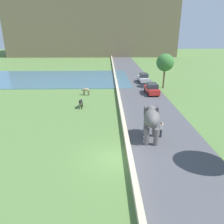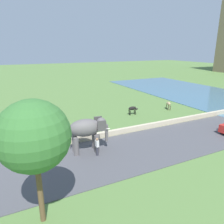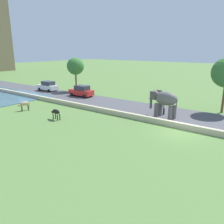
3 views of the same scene
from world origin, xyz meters
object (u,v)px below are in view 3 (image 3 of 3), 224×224
(person_beside_elephant, at_px, (164,108))
(cow_tan, at_px, (24,104))
(cow_black, at_px, (56,112))
(car_red, at_px, (81,91))
(car_white, at_px, (48,86))
(elephant, at_px, (164,100))

(person_beside_elephant, xyz_separation_m, cow_tan, (-8.39, 14.69, -0.04))
(cow_tan, distance_m, cow_black, 6.03)
(car_red, relative_size, car_white, 1.01)
(elephant, bearing_deg, cow_tan, 115.89)
(cow_tan, bearing_deg, car_red, 1.68)
(person_beside_elephant, xyz_separation_m, car_white, (2.05, 23.35, 0.03))
(cow_tan, bearing_deg, cow_black, -91.23)
(car_red, height_order, car_white, same)
(car_red, distance_m, cow_tan, 10.45)
(person_beside_elephant, xyz_separation_m, cow_black, (-8.52, 8.66, -0.04))
(car_white, height_order, cow_black, car_white)
(person_beside_elephant, relative_size, cow_tan, 1.15)
(cow_tan, relative_size, cow_black, 1.01)
(elephant, height_order, car_white, elephant)
(elephant, bearing_deg, car_red, 78.53)
(person_beside_elephant, bearing_deg, cow_tan, 119.72)
(car_white, distance_m, cow_black, 18.10)
(elephant, height_order, car_red, elephant)
(elephant, xyz_separation_m, cow_tan, (-7.32, 15.08, -1.20))
(car_white, xyz_separation_m, cow_black, (-10.57, -14.69, -0.06))
(car_white, bearing_deg, person_beside_elephant, -95.03)
(car_red, relative_size, cow_tan, 2.88)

